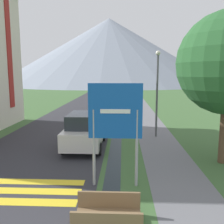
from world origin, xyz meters
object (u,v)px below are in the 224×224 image
Objects in this scene: footbridge at (108,217)px; parked_car_far at (102,104)px; road_sign at (115,120)px; streetlamp at (157,87)px; parked_car_near at (85,130)px.

footbridge is 0.39× the size of parked_car_far.
parked_car_far is at bearing 95.28° from footbridge.
road_sign is 0.81× the size of parked_car_far.
parked_car_far is 9.88m from streetlamp.
parked_car_far is at bearing 96.46° from road_sign.
parked_car_near is at bearing 111.19° from road_sign.
streetlamp is at bearing 75.37° from footbridge.
parked_car_far is (-1.66, 17.95, 0.68)m from footbridge.
footbridge is at bearing -76.62° from parked_car_near.
parked_car_far reaches higher than footbridge.
road_sign reaches higher than parked_car_near.
road_sign is at bearing -68.81° from parked_car_near.
road_sign is 15.81m from parked_car_far.
road_sign is at bearing 87.19° from footbridge.
streetlamp is at bearing 71.63° from road_sign.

